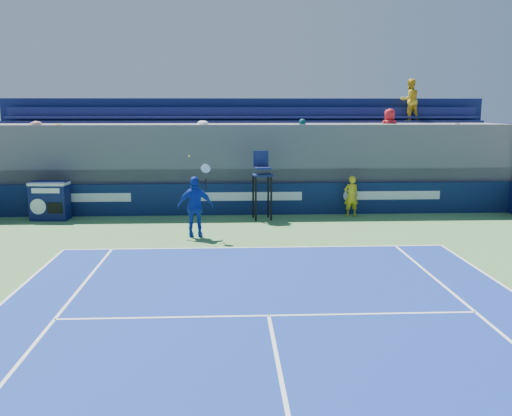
{
  "coord_description": "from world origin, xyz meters",
  "views": [
    {
      "loc": [
        -0.76,
        -4.15,
        4.03
      ],
      "look_at": [
        0.0,
        11.5,
        1.25
      ],
      "focal_mm": 40.0,
      "sensor_mm": 36.0,
      "label": 1
    }
  ],
  "objects_px": {
    "umpire_chair": "(262,178)",
    "tennis_player": "(196,207)",
    "ball_person": "(351,196)",
    "match_clock": "(50,200)"
  },
  "relations": [
    {
      "from": "ball_person",
      "to": "match_clock",
      "type": "bearing_deg",
      "value": -7.68
    },
    {
      "from": "ball_person",
      "to": "tennis_player",
      "type": "distance_m",
      "value": 6.41
    },
    {
      "from": "match_clock",
      "to": "ball_person",
      "type": "bearing_deg",
      "value": 0.57
    },
    {
      "from": "ball_person",
      "to": "tennis_player",
      "type": "bearing_deg",
      "value": 21.16
    },
    {
      "from": "ball_person",
      "to": "tennis_player",
      "type": "xyz_separation_m",
      "value": [
        -5.58,
        -3.15,
        0.2
      ]
    },
    {
      "from": "ball_person",
      "to": "umpire_chair",
      "type": "relative_size",
      "value": 0.61
    },
    {
      "from": "match_clock",
      "to": "tennis_player",
      "type": "distance_m",
      "value": 6.2
    },
    {
      "from": "umpire_chair",
      "to": "tennis_player",
      "type": "relative_size",
      "value": 0.96
    },
    {
      "from": "match_clock",
      "to": "umpire_chair",
      "type": "bearing_deg",
      "value": -1.85
    },
    {
      "from": "umpire_chair",
      "to": "ball_person",
      "type": "bearing_deg",
      "value": 6.08
    }
  ]
}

